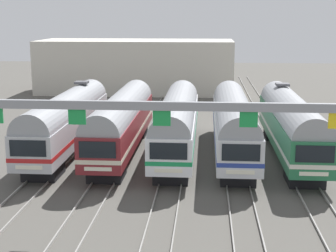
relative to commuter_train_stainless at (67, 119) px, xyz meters
name	(u,v)px	position (x,y,z in m)	size (l,w,h in m)	color
ground_plane	(177,154)	(8.67, 0.00, -2.69)	(160.00, 160.00, 0.00)	#4C4944
track_bed	(186,113)	(8.67, 17.00, -2.61)	(18.84, 70.00, 0.15)	gray
commuter_train_stainless	(67,119)	(0.00, 0.00, 0.00)	(2.88, 18.06, 5.05)	#B2B5BA
commuter_train_maroon	(122,120)	(4.33, 0.00, 0.00)	(2.88, 18.06, 4.77)	maroon
commuter_train_white	(177,121)	(8.67, 0.00, 0.00)	(2.88, 18.06, 4.77)	white
commuter_train_silver	(233,122)	(13.00, 0.00, 0.00)	(2.88, 18.06, 4.77)	silver
commuter_train_green	(291,123)	(17.33, 0.00, 0.00)	(2.88, 18.06, 5.05)	#236B42
catenary_gantry	(162,125)	(8.67, -13.50, 2.58)	(22.57, 0.44, 6.97)	gray
maintenance_building	(136,66)	(0.94, 33.16, 0.96)	(27.06, 10.00, 7.30)	beige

